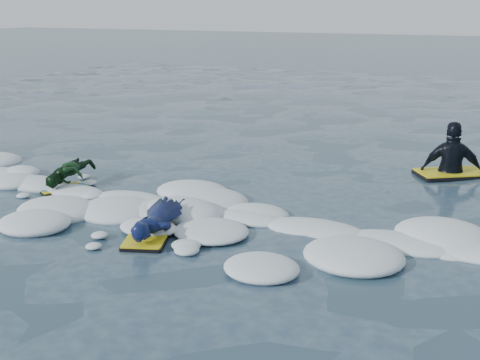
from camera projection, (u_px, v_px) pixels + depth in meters
name	position (u px, v px, depth m)	size (l,w,h in m)	color
ground	(132.00, 241.00, 7.70)	(120.00, 120.00, 0.00)	#1C3444
foam_band	(175.00, 217.00, 8.60)	(12.00, 3.10, 0.30)	silver
prone_woman_unit	(157.00, 220.00, 7.91)	(0.83, 1.55, 0.37)	black
prone_child_unit	(70.00, 175.00, 9.92)	(0.72, 1.20, 0.43)	black
waiting_rider_unit	(451.00, 173.00, 10.63)	(1.38, 1.24, 1.83)	black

